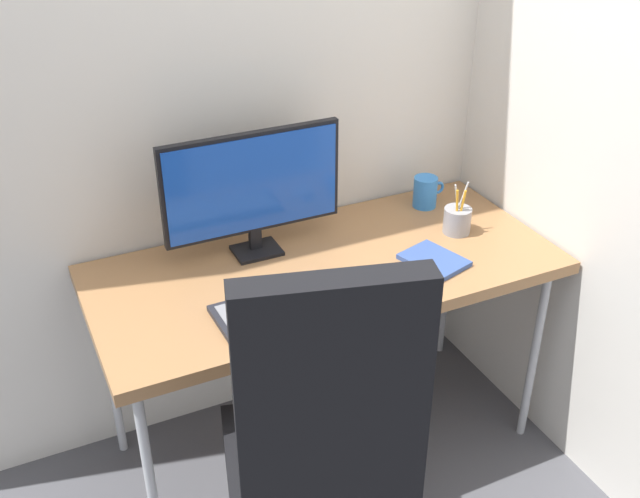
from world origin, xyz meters
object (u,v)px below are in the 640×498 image
at_px(mouse, 390,275).
at_px(notebook, 434,260).
at_px(monitor, 253,186).
at_px(coffee_mug, 425,192).
at_px(office_chair, 321,458).
at_px(keyboard, 289,304).
at_px(pen_holder, 457,220).

bearing_deg(mouse, notebook, -3.85).
bearing_deg(mouse, monitor, 120.03).
xyz_separation_m(monitor, notebook, (0.47, -0.30, -0.22)).
height_order(monitor, coffee_mug, monitor).
relative_size(mouse, notebook, 0.54).
relative_size(office_chair, keyboard, 2.78).
bearing_deg(coffee_mug, mouse, -133.84).
xyz_separation_m(keyboard, coffee_mug, (0.67, 0.37, 0.05)).
xyz_separation_m(office_chair, monitor, (0.14, 0.77, 0.35)).
bearing_deg(office_chair, monitor, 79.86).
distance_m(pen_holder, coffee_mug, 0.20).
distance_m(monitor, mouse, 0.49).
relative_size(mouse, pen_holder, 0.56).
bearing_deg(keyboard, mouse, 0.75).
bearing_deg(office_chair, coffee_mug, 45.88).
xyz_separation_m(office_chair, notebook, (0.60, 0.47, 0.13)).
distance_m(monitor, coffee_mug, 0.67).
xyz_separation_m(monitor, mouse, (0.30, -0.32, -0.21)).
xyz_separation_m(keyboard, pen_holder, (0.66, 0.16, 0.04)).
bearing_deg(pen_holder, notebook, -141.81).
bearing_deg(keyboard, monitor, 85.25).
bearing_deg(monitor, mouse, -47.51).
xyz_separation_m(pen_holder, notebook, (-0.17, -0.13, -0.04)).
distance_m(office_chair, coffee_mug, 1.14).
xyz_separation_m(office_chair, coffee_mug, (0.78, 0.81, 0.18)).
relative_size(keyboard, mouse, 4.24).
bearing_deg(notebook, mouse, 172.29).
relative_size(monitor, coffee_mug, 4.80).
bearing_deg(monitor, keyboard, -94.75).
bearing_deg(notebook, monitor, 131.15).
height_order(monitor, keyboard, monitor).
distance_m(notebook, coffee_mug, 0.38).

